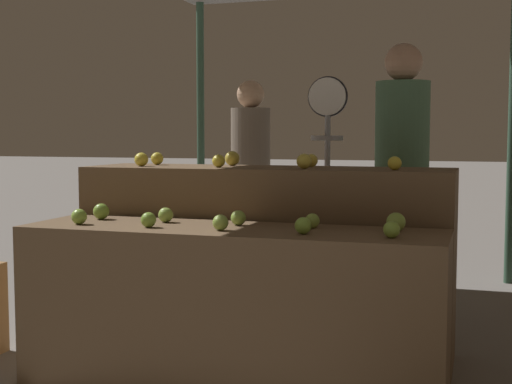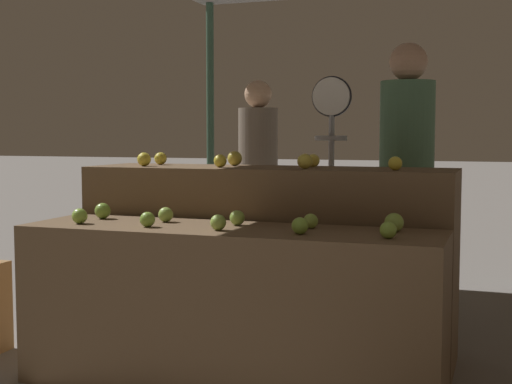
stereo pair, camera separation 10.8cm
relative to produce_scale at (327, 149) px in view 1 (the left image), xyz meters
The scene contains 22 objects.
display_counter_front 1.42m from the produce_scale, 100.40° to the right, with size 2.04×0.55×0.79m, color brown.
display_counter_back 0.88m from the produce_scale, 110.32° to the right, with size 2.04×0.55×1.05m, color brown.
apple_front_0 1.65m from the produce_scale, 127.14° to the right, with size 0.08×0.08×0.08m, color #84AD3D.
apple_front_1 1.46m from the produce_scale, 114.79° to the right, with size 0.07×0.07×0.07m, color #7AA338.
apple_front_2 1.35m from the produce_scale, 100.10° to the right, with size 0.08×0.08×0.08m, color #8EB247.
apple_front_3 1.34m from the produce_scale, 82.73° to the right, with size 0.08×0.08×0.08m, color #7AA338.
apple_front_4 1.44m from the produce_scale, 66.61° to the right, with size 0.07×0.07×0.07m, color #84AD3D.
apple_front_5 1.49m from the produce_scale, 132.43° to the right, with size 0.08×0.08×0.08m, color #7AA338.
apple_front_6 1.28m from the produce_scale, 118.99° to the right, with size 0.08×0.08×0.08m, color #8EB247.
apple_front_7 1.16m from the produce_scale, 100.93° to the right, with size 0.08×0.08×0.08m, color #8EB247.
apple_front_8 1.14m from the produce_scale, 81.65° to the right, with size 0.07×0.07×0.07m, color #8EB247.
apple_front_9 1.25m from the produce_scale, 62.95° to the right, with size 0.09×0.09×0.09m, color #8EB247.
apple_back_0 1.16m from the produce_scale, 143.39° to the right, with size 0.08×0.08×0.08m, color gold.
apple_back_1 0.83m from the produce_scale, 124.13° to the right, with size 0.07×0.07×0.07m, color gold.
apple_back_2 0.70m from the produce_scale, 88.13° to the right, with size 0.08×0.08×0.08m, color gold.
apple_back_3 0.85m from the produce_scale, 54.27° to the right, with size 0.07×0.07×0.07m, color gold.
apple_back_4 1.05m from the produce_scale, 152.68° to the right, with size 0.08×0.08×0.08m, color gold.
apple_back_5 0.66m from the produce_scale, 134.06° to the right, with size 0.09×0.09×0.09m, color gold.
apple_back_6 0.49m from the produce_scale, 88.55° to the right, with size 0.07×0.07×0.07m, color yellow.
produce_scale is the anchor object (origin of this frame).
person_vendor_at_scale 0.49m from the produce_scale, 25.28° to the left, with size 0.41×0.41×1.80m.
person_customer_left 1.32m from the produce_scale, 129.36° to the left, with size 0.36×0.36×1.66m.
Camera 1 is at (1.14, -3.18, 1.24)m, focal length 50.00 mm.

